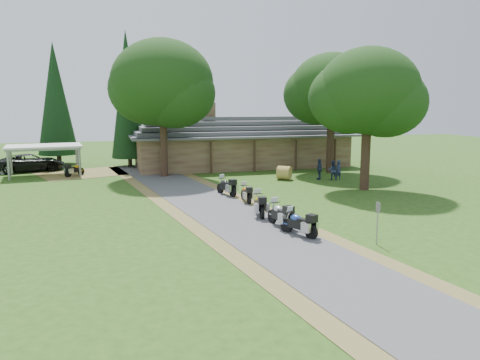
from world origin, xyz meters
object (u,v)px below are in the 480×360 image
object	(u,v)px
motorcycle_row_d	(246,193)
carport	(45,160)
lodge	(240,141)
motorcycle_row_c	(259,204)
motorcycle_row_a	(299,222)
hay_bale	(284,173)
car_dark_suv	(31,158)
motorcycle_row_b	(280,213)
motorcycle_carport_a	(74,169)
motorcycle_row_e	(226,185)

from	to	relation	value
motorcycle_row_d	carport	bearing A→B (deg)	41.93
lodge	motorcycle_row_d	world-z (taller)	lodge
lodge	motorcycle_row_c	size ratio (longest dim) A/B	10.62
motorcycle_row_a	motorcycle_row_d	xyz separation A→B (m)	(-0.11, 8.00, -0.06)
carport	hay_bale	distance (m)	20.40
car_dark_suv	motorcycle_row_a	distance (m)	30.32
motorcycle_row_b	hay_bale	world-z (taller)	motorcycle_row_b
motorcycle_row_d	hay_bale	bearing A→B (deg)	-35.63
car_dark_suv	motorcycle_row_c	size ratio (longest dim) A/B	3.09
car_dark_suv	hay_bale	bearing A→B (deg)	-130.89
car_dark_suv	motorcycle_carport_a	world-z (taller)	car_dark_suv
carport	motorcycle_row_c	xyz separation A→B (m)	(12.92, -19.03, -0.61)
motorcycle_row_b	hay_bale	bearing A→B (deg)	-31.17
motorcycle_row_a	motorcycle_carport_a	bearing A→B (deg)	0.20
car_dark_suv	motorcycle_row_b	distance (m)	28.70
motorcycle_row_a	motorcycle_row_e	xyz separation A→B (m)	(-0.74, 10.47, 0.01)
lodge	motorcycle_carport_a	distance (m)	15.79
car_dark_suv	motorcycle_row_d	world-z (taller)	car_dark_suv
carport	hay_bale	xyz separation A→B (m)	(18.81, -7.85, -0.74)
lodge	motorcycle_row_a	size ratio (longest dim) A/B	11.24
car_dark_suv	motorcycle_carport_a	bearing A→B (deg)	-149.86
motorcycle_row_a	motorcycle_row_e	distance (m)	10.50
motorcycle_carport_a	car_dark_suv	bearing A→B (deg)	86.84
carport	motorcycle_row_a	world-z (taller)	carport
carport	motorcycle_carport_a	distance (m)	2.77
car_dark_suv	motorcycle_row_a	world-z (taller)	car_dark_suv
carport	motorcycle_row_b	world-z (taller)	carport
motorcycle_row_b	motorcycle_row_a	bearing A→B (deg)	179.90
carport	motorcycle_row_b	size ratio (longest dim) A/B	2.95
motorcycle_row_d	hay_bale	xyz separation A→B (m)	(5.50, 7.43, -0.04)
motorcycle_row_a	car_dark_suv	bearing A→B (deg)	3.27
carport	car_dark_suv	bearing A→B (deg)	109.54
car_dark_suv	motorcycle_row_d	size ratio (longest dim) A/B	3.59
carport	hay_bale	world-z (taller)	carport
car_dark_suv	motorcycle_row_c	xyz separation A→B (m)	(14.43, -22.13, -0.50)
lodge	car_dark_suv	xyz separation A→B (m)	(-19.39, 1.55, -1.26)
motorcycle_row_b	motorcycle_row_e	xyz separation A→B (m)	(-0.48, 8.75, -0.03)
motorcycle_row_a	hay_bale	size ratio (longest dim) A/B	1.71
motorcycle_row_a	motorcycle_row_d	world-z (taller)	motorcycle_row_a
motorcycle_row_a	lodge	bearing A→B (deg)	-36.41
car_dark_suv	motorcycle_row_e	size ratio (longest dim) A/B	3.21
lodge	hay_bale	distance (m)	9.63
hay_bale	motorcycle_row_e	bearing A→B (deg)	-141.03
motorcycle_row_a	motorcycle_row_b	size ratio (longest dim) A/B	0.93
motorcycle_row_d	hay_bale	world-z (taller)	motorcycle_row_d
motorcycle_row_b	motorcycle_carport_a	size ratio (longest dim) A/B	1.12
car_dark_suv	motorcycle_row_d	bearing A→B (deg)	-153.70
motorcycle_row_d	motorcycle_row_c	bearing A→B (deg)	174.91
motorcycle_row_d	hay_bale	distance (m)	9.25
carport	motorcycle_row_c	distance (m)	23.01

